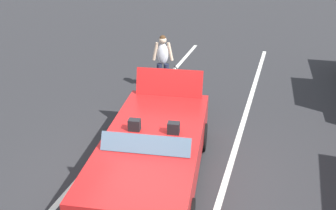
% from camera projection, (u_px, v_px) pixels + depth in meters
% --- Properties ---
extents(ground_plane, '(80.00, 80.00, 0.00)m').
position_uv_depth(ground_plane, '(153.00, 180.00, 7.51)').
color(ground_plane, '#28282B').
extents(lot_line_near, '(18.00, 0.12, 0.01)m').
position_uv_depth(lot_line_near, '(89.00, 168.00, 7.88)').
color(lot_line_near, silver).
rests_on(lot_line_near, ground_plane).
extents(lot_line_mid, '(18.00, 0.12, 0.01)m').
position_uv_depth(lot_line_mid, '(222.00, 193.00, 7.15)').
color(lot_line_mid, silver).
rests_on(lot_line_mid, ground_plane).
extents(convertible_car, '(4.34, 2.31, 1.53)m').
position_uv_depth(convertible_car, '(150.00, 159.00, 7.08)').
color(convertible_car, red).
rests_on(convertible_car, ground_plane).
extents(suitcase_large_black, '(0.47, 0.55, 0.94)m').
position_uv_depth(suitcase_large_black, '(184.00, 99.00, 10.02)').
color(suitcase_large_black, black).
rests_on(suitcase_large_black, ground_plane).
extents(suitcase_medium_bright, '(0.46, 0.43, 0.93)m').
position_uv_depth(suitcase_medium_bright, '(178.00, 88.00, 10.86)').
color(suitcase_medium_bright, '#1E479E').
rests_on(suitcase_medium_bright, ground_plane).
extents(suitcase_small_carryon, '(0.39, 0.31, 0.50)m').
position_uv_depth(suitcase_small_carryon, '(156.00, 94.00, 10.61)').
color(suitcase_small_carryon, '#2D2319').
rests_on(suitcase_small_carryon, ground_plane).
extents(traveler_person, '(0.29, 0.61, 1.65)m').
position_uv_depth(traveler_person, '(163.00, 60.00, 11.09)').
color(traveler_person, '#1E2338').
rests_on(traveler_person, ground_plane).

